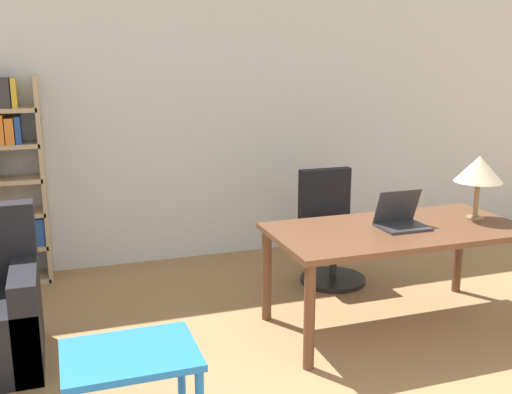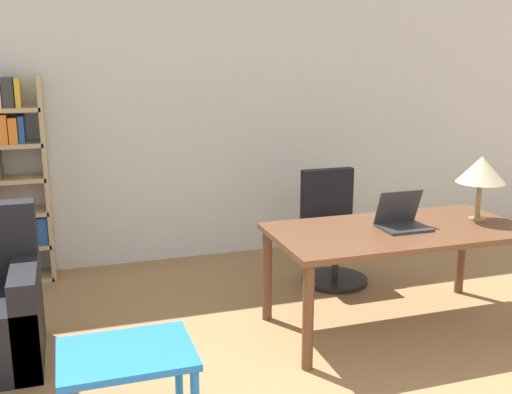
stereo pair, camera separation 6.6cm
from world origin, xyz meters
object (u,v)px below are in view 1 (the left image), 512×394
(laptop, at_px, (401,219))
(side_table_blue, at_px, (130,365))
(table_lamp, at_px, (479,170))
(desk, at_px, (397,239))
(office_chair, at_px, (331,232))

(laptop, distance_m, side_table_blue, 2.15)
(laptop, bearing_deg, table_lamp, 0.83)
(desk, height_order, side_table_blue, desk)
(office_chair, bearing_deg, laptop, -86.25)
(office_chair, bearing_deg, desk, -87.70)
(laptop, distance_m, office_chair, 1.02)
(desk, xyz_separation_m, table_lamp, (0.66, 0.02, 0.45))
(laptop, height_order, side_table_blue, laptop)
(table_lamp, bearing_deg, laptop, -179.17)
(office_chair, relative_size, side_table_blue, 1.45)
(laptop, xyz_separation_m, side_table_blue, (-1.98, -0.74, -0.37))
(table_lamp, distance_m, side_table_blue, 2.81)
(laptop, height_order, office_chair, laptop)
(table_lamp, height_order, side_table_blue, table_lamp)
(table_lamp, bearing_deg, desk, -178.66)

